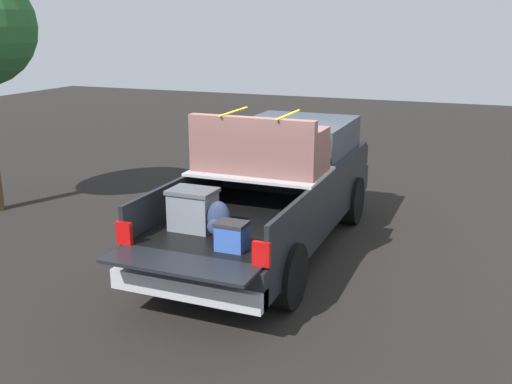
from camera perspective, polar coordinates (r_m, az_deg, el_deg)
The scene contains 2 objects.
ground_plane at distance 9.29m, azimuth 1.39°, elevation -5.59°, with size 40.00×40.00×0.00m, color black.
pickup_truck at distance 9.32m, azimuth 2.22°, elevation 0.73°, with size 6.05×2.06×2.23m.
Camera 1 is at (-8.09, -3.03, 3.41)m, focal length 40.91 mm.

